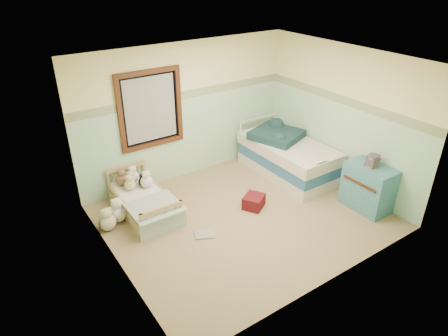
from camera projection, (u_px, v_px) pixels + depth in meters
floor at (244, 216)px, 6.50m from camera, size 4.20×3.60×0.02m
ceiling at (248, 61)px, 5.32m from camera, size 4.20×3.60×0.02m
wall_back at (186, 112)px, 7.23m from camera, size 4.20×0.04×2.50m
wall_front at (339, 201)px, 4.60m from camera, size 4.20×0.04×2.50m
wall_left at (109, 187)px, 4.87m from camera, size 0.04×3.60×2.50m
wall_right at (342, 118)px, 6.95m from camera, size 0.04×3.60×2.50m
wainscot_mint at (188, 137)px, 7.45m from camera, size 4.20×0.01×1.50m
border_strip at (186, 95)px, 7.06m from camera, size 4.20×0.01×0.15m
window_frame at (151, 109)px, 6.75m from camera, size 1.16×0.06×1.36m
window_blinds at (150, 109)px, 6.76m from camera, size 0.92×0.01×1.12m
toddler_bed_frame at (144, 206)px, 6.59m from camera, size 0.72×1.44×0.18m
toddler_mattress at (143, 198)px, 6.52m from camera, size 0.66×1.37×0.12m
patchwork_quilt at (155, 207)px, 6.16m from camera, size 0.78×0.72×0.03m
plush_bed_brown at (122, 180)px, 6.73m from camera, size 0.21×0.21×0.21m
plush_bed_white at (133, 176)px, 6.83m from camera, size 0.21×0.21×0.21m
plush_bed_tan at (130, 185)px, 6.60m from camera, size 0.19×0.19×0.19m
plush_bed_dark at (143, 182)px, 6.72m from camera, size 0.16×0.16×0.16m
plush_floor_cream at (118, 213)px, 6.32m from camera, size 0.28×0.28×0.28m
plush_floor_tan at (108, 222)px, 6.12m from camera, size 0.26×0.26×0.26m
twin_bed_frame at (287, 169)px, 7.72m from camera, size 0.95×1.90×0.22m
twin_boxspring at (288, 158)px, 7.62m from camera, size 0.95×1.90×0.22m
twin_mattress at (288, 148)px, 7.51m from camera, size 0.99×1.94×0.22m
teal_blanket at (277, 135)px, 7.62m from camera, size 1.05×1.08×0.14m
dresser at (368, 187)px, 6.55m from camera, size 0.48×0.77×0.77m
book_stack at (372, 161)px, 6.34m from camera, size 0.21×0.18×0.19m
red_pillow at (254, 202)px, 6.68m from camera, size 0.45×0.44×0.22m
floor_book at (205, 234)px, 6.05m from camera, size 0.36×0.33×0.03m
extra_plush_0 at (147, 182)px, 6.67m from camera, size 0.21×0.21×0.21m
extra_plush_1 at (131, 180)px, 6.76m from camera, size 0.17×0.17×0.17m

